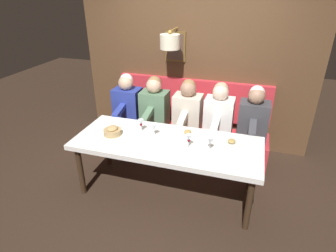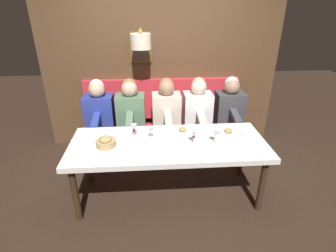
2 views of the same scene
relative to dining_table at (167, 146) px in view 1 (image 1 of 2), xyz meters
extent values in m
plane|color=#332319|center=(0.00, 0.00, -0.67)|extent=(12.00, 12.00, 0.00)
cube|color=white|center=(0.00, 0.00, 0.04)|extent=(0.90, 2.23, 0.06)
cylinder|color=#352416|center=(-0.35, -1.02, -0.33)|extent=(0.07, 0.07, 0.68)
cylinder|color=#352416|center=(-0.35, 1.02, -0.33)|extent=(0.07, 0.07, 0.68)
cylinder|color=#352416|center=(0.35, -1.02, -0.33)|extent=(0.07, 0.07, 0.68)
cylinder|color=#352416|center=(0.35, 1.02, -0.33)|extent=(0.07, 0.07, 0.68)
cube|color=red|center=(0.89, 0.00, -0.45)|extent=(0.52, 2.43, 0.45)
cube|color=brown|center=(1.48, 0.00, 0.78)|extent=(0.10, 3.63, 2.90)
cube|color=red|center=(1.39, 0.00, 0.10)|extent=(0.10, 2.43, 0.64)
cube|color=brown|center=(1.42, 0.31, 0.90)|extent=(0.04, 0.32, 0.44)
cube|color=#4C382D|center=(1.40, 0.31, 0.90)|extent=(0.01, 0.26, 0.38)
cylinder|color=#A37F38|center=(1.25, 0.29, 1.17)|extent=(0.35, 0.02, 0.02)
cylinder|color=beige|center=(1.08, 0.29, 1.03)|extent=(0.28, 0.28, 0.20)
sphere|color=#A37F38|center=(1.08, 0.29, 1.16)|extent=(0.06, 0.06, 0.06)
cube|color=#3D3D42|center=(0.89, -0.96, 0.06)|extent=(0.30, 0.40, 0.56)
sphere|color=#A37A60|center=(0.87, -0.96, 0.44)|extent=(0.22, 0.22, 0.22)
sphere|color=silver|center=(0.90, -0.96, 0.47)|extent=(0.20, 0.20, 0.20)
cube|color=#3D3D42|center=(0.60, -0.96, 0.10)|extent=(0.33, 0.09, 0.14)
cube|color=white|center=(0.89, -0.49, 0.06)|extent=(0.30, 0.40, 0.56)
sphere|color=beige|center=(0.87, -0.49, 0.44)|extent=(0.22, 0.22, 0.22)
sphere|color=tan|center=(0.90, -0.49, 0.47)|extent=(0.20, 0.20, 0.20)
cube|color=white|center=(0.60, -0.49, 0.10)|extent=(0.33, 0.09, 0.14)
cube|color=beige|center=(0.89, -0.04, 0.06)|extent=(0.30, 0.40, 0.56)
sphere|color=#A37A60|center=(0.87, -0.04, 0.44)|extent=(0.22, 0.22, 0.22)
sphere|color=#937047|center=(0.90, -0.04, 0.47)|extent=(0.20, 0.20, 0.20)
cube|color=beige|center=(0.60, -0.04, 0.10)|extent=(0.33, 0.09, 0.14)
cube|color=#567A5B|center=(0.89, 0.47, 0.06)|extent=(0.30, 0.40, 0.56)
sphere|color=#D1A889|center=(0.87, 0.47, 0.44)|extent=(0.22, 0.22, 0.22)
sphere|color=#937047|center=(0.90, 0.47, 0.47)|extent=(0.20, 0.20, 0.20)
cube|color=#567A5B|center=(0.60, 0.47, 0.10)|extent=(0.33, 0.09, 0.14)
cube|color=#283893|center=(0.89, 0.91, 0.06)|extent=(0.30, 0.40, 0.56)
sphere|color=#D1A889|center=(0.87, 0.91, 0.44)|extent=(0.22, 0.22, 0.22)
sphere|color=silver|center=(0.90, 0.91, 0.47)|extent=(0.20, 0.20, 0.20)
cube|color=#283893|center=(0.60, 0.91, 0.10)|extent=(0.33, 0.09, 0.14)
cylinder|color=white|center=(0.25, -0.19, 0.07)|extent=(0.24, 0.24, 0.01)
ellipsoid|color=#AD8E4C|center=(0.25, -0.19, 0.10)|extent=(0.11, 0.09, 0.04)
cube|color=silver|center=(0.23, -0.34, 0.07)|extent=(0.17, 0.02, 0.01)
cube|color=silver|center=(0.27, -0.05, 0.07)|extent=(0.18, 0.04, 0.01)
cylinder|color=silver|center=(0.17, -0.74, 0.07)|extent=(0.24, 0.24, 0.01)
ellipsoid|color=#AD8E4C|center=(0.17, -0.74, 0.10)|extent=(0.11, 0.09, 0.04)
cube|color=silver|center=(0.15, -0.89, 0.07)|extent=(0.17, 0.04, 0.01)
cube|color=silver|center=(0.19, -0.60, 0.07)|extent=(0.18, 0.02, 0.01)
cylinder|color=silver|center=(-0.06, -0.52, 0.07)|extent=(0.06, 0.06, 0.00)
cylinder|color=silver|center=(-0.06, -0.52, 0.11)|extent=(0.01, 0.01, 0.07)
cone|color=silver|center=(-0.06, -0.52, 0.19)|extent=(0.07, 0.07, 0.08)
cylinder|color=silver|center=(0.08, 0.19, 0.07)|extent=(0.06, 0.06, 0.00)
cylinder|color=silver|center=(0.08, 0.19, 0.11)|extent=(0.01, 0.01, 0.07)
cone|color=silver|center=(0.08, 0.19, 0.19)|extent=(0.07, 0.07, 0.08)
cylinder|color=silver|center=(0.16, 0.39, 0.07)|extent=(0.06, 0.06, 0.00)
cylinder|color=silver|center=(0.16, 0.39, 0.11)|extent=(0.01, 0.01, 0.07)
cone|color=silver|center=(0.16, 0.39, 0.19)|extent=(0.07, 0.07, 0.08)
cylinder|color=maroon|center=(0.16, 0.39, 0.16)|extent=(0.03, 0.03, 0.03)
cylinder|color=silver|center=(-0.06, -0.28, 0.07)|extent=(0.06, 0.06, 0.00)
cylinder|color=silver|center=(-0.06, -0.28, 0.11)|extent=(0.01, 0.01, 0.07)
cone|color=silver|center=(-0.06, -0.28, 0.19)|extent=(0.07, 0.07, 0.08)
cylinder|color=maroon|center=(-0.06, -0.28, 0.16)|extent=(0.03, 0.03, 0.02)
cylinder|color=tan|center=(-0.03, 0.70, 0.10)|extent=(0.22, 0.22, 0.07)
ellipsoid|color=tan|center=(-0.03, 0.70, 0.15)|extent=(0.15, 0.13, 0.06)
camera|label=1|loc=(-2.81, -0.88, 1.74)|focal=30.37mm
camera|label=2|loc=(-2.64, 0.20, 1.54)|focal=28.40mm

